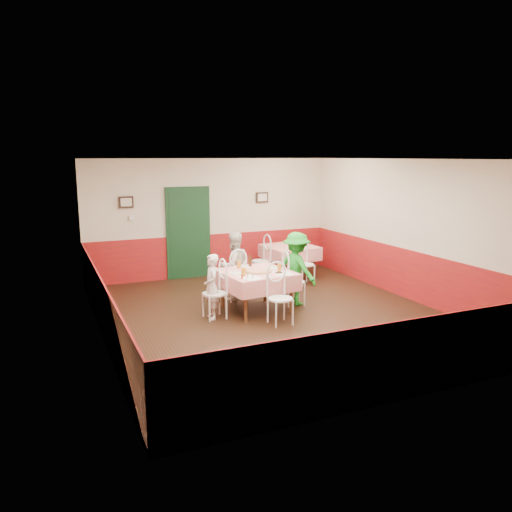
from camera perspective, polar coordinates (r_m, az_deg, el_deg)
name	(u,v)px	position (r m, az deg, el deg)	size (l,w,h in m)	color
floor	(274,316)	(9.14, 2.10, -6.83)	(7.00, 7.00, 0.00)	black
ceiling	(275,159)	(8.68, 2.24, 11.00)	(7.00, 7.00, 0.00)	white
back_wall	(212,218)	(12.02, -5.08, 4.38)	(6.00, 0.10, 2.80)	beige
front_wall	(408,287)	(5.91, 17.01, -3.36)	(6.00, 0.10, 2.80)	beige
left_wall	(98,253)	(8.00, -17.61, 0.36)	(0.10, 7.00, 2.80)	beige
right_wall	(410,230)	(10.44, 17.20, 2.86)	(0.10, 7.00, 2.80)	beige
wainscot_back	(213,255)	(12.15, -4.98, 0.15)	(6.00, 0.03, 1.00)	maroon
wainscot_front	(403,361)	(6.21, 16.43, -11.40)	(6.00, 0.03, 1.00)	maroon
wainscot_left	(103,309)	(8.21, -17.13, -5.81)	(0.03, 7.00, 1.00)	maroon
wainscot_right	(407,274)	(10.60, 16.85, -1.96)	(0.03, 7.00, 1.00)	maroon
door	(188,234)	(11.85, -7.73, 2.51)	(0.96, 0.06, 2.10)	black
picture_left	(126,202)	(11.46, -14.62, 5.97)	(0.32, 0.03, 0.26)	black
picture_right	(262,197)	(12.40, 0.70, 6.72)	(0.32, 0.03, 0.26)	black
thermostat	(132,218)	(11.51, -14.04, 4.27)	(0.10, 0.03, 0.10)	white
main_table	(256,291)	(9.31, 0.00, -4.08)	(1.22, 1.22, 0.77)	red
second_table	(289,262)	(11.94, 3.84, -0.65)	(1.12, 1.12, 0.77)	red
chair_left	(214,294)	(8.92, -4.78, -4.31)	(0.42, 0.42, 0.90)	white
chair_right	(294,282)	(9.72, 4.37, -2.98)	(0.42, 0.42, 0.90)	white
chair_far	(235,278)	(10.01, -2.39, -2.53)	(0.42, 0.42, 0.90)	white
chair_near	(280,299)	(8.59, 2.80, -4.90)	(0.42, 0.42, 0.90)	white
chair_second_a	(261,261)	(11.60, 0.55, -0.59)	(0.42, 0.42, 0.90)	white
chair_second_b	(305,265)	(11.28, 5.59, -1.00)	(0.42, 0.42, 0.90)	white
pizza	(258,271)	(9.17, 0.28, -1.73)	(0.47, 0.47, 0.03)	#B74723
plate_left	(237,274)	(9.02, -2.14, -2.02)	(0.25, 0.25, 0.01)	white
plate_right	(276,268)	(9.44, 2.29, -1.41)	(0.25, 0.25, 0.01)	white
plate_far	(245,267)	(9.58, -1.28, -1.22)	(0.25, 0.25, 0.01)	white
glass_a	(244,272)	(8.82, -1.42, -1.86)	(0.08, 0.08, 0.15)	#BF7219
glass_b	(279,268)	(9.21, 2.68, -1.34)	(0.08, 0.08, 0.14)	#BF7219
glass_c	(239,264)	(9.47, -1.95, -0.98)	(0.08, 0.08, 0.14)	#BF7219
beer_bottle	(250,261)	(9.56, -0.67, -0.59)	(0.06, 0.06, 0.23)	#381C0A
shaker_a	(248,276)	(8.67, -0.97, -2.31)	(0.04, 0.04, 0.09)	silver
shaker_b	(253,276)	(8.63, -0.39, -2.36)	(0.04, 0.04, 0.09)	silver
shaker_c	(242,276)	(8.66, -1.61, -2.32)	(0.04, 0.04, 0.09)	#B23319
menu_left	(250,278)	(8.74, -0.64, -2.48)	(0.30, 0.40, 0.00)	white
menu_right	(283,273)	(9.08, 3.09, -1.97)	(0.30, 0.40, 0.00)	white
wallet	(279,273)	(9.08, 2.63, -1.90)	(0.11, 0.09, 0.02)	black
diner_left	(212,287)	(8.86, -5.08, -3.52)	(0.43, 0.28, 1.17)	gray
diner_far	(234,266)	(10.00, -2.53, -1.15)	(0.67, 0.52, 1.37)	gray
diner_right	(296,269)	(9.69, 4.64, -1.45)	(0.92, 0.53, 1.42)	gray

